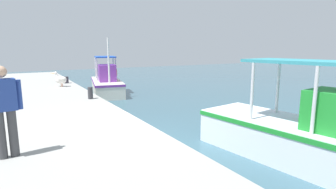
% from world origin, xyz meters
% --- Properties ---
extents(fishing_boat_nearest, '(4.89, 2.59, 3.45)m').
position_xyz_m(fishing_boat_nearest, '(-8.96, 1.86, 0.66)').
color(fishing_boat_nearest, silver).
rests_on(fishing_boat_nearest, ground).
extents(fishing_boat_second, '(6.02, 2.58, 3.30)m').
position_xyz_m(fishing_boat_second, '(3.60, 3.08, 0.69)').
color(fishing_boat_second, white).
rests_on(fishing_boat_second, ground).
extents(pelican, '(0.77, 0.87, 0.82)m').
position_xyz_m(pelican, '(-8.06, -0.94, 1.20)').
color(pelican, tan).
rests_on(pelican, quay_pier).
extents(fisherman_standing, '(0.30, 0.62, 1.75)m').
position_xyz_m(fisherman_standing, '(1.40, -3.28, 1.77)').
color(fisherman_standing, '#3F3F42').
rests_on(fisherman_standing, quay_pier).
extents(mooring_bollard_nearest, '(0.26, 0.26, 0.39)m').
position_xyz_m(mooring_bollard_nearest, '(-9.41, -0.45, 1.00)').
color(mooring_bollard_nearest, '#333338').
rests_on(mooring_bollard_nearest, quay_pier).
extents(mooring_bollard_second, '(0.20, 0.20, 0.49)m').
position_xyz_m(mooring_bollard_second, '(-3.73, -0.45, 1.04)').
color(mooring_bollard_second, '#333338').
rests_on(mooring_bollard_second, quay_pier).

